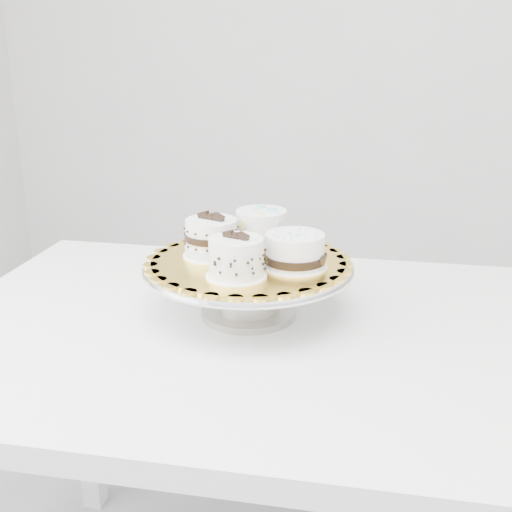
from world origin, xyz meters
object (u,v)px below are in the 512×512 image
(cake_stand, at_px, (248,280))
(cake_dots, at_px, (261,228))
(table, at_px, (272,366))
(cake_banded, at_px, (212,239))
(cake_board, at_px, (248,261))
(cake_swirl, at_px, (236,259))
(cake_ribbon, at_px, (295,251))

(cake_stand, xyz_separation_m, cake_dots, (-0.00, 0.08, 0.07))
(table, relative_size, cake_banded, 11.70)
(cake_board, relative_size, cake_banded, 3.08)
(cake_swirl, bearing_deg, cake_ribbon, 57.37)
(cake_board, relative_size, cake_swirl, 3.24)
(cake_ribbon, bearing_deg, cake_dots, 128.71)
(table, relative_size, cake_stand, 3.49)
(table, relative_size, cake_swirl, 12.30)
(cake_dots, bearing_deg, cake_stand, -97.39)
(table, height_order, cake_board, cake_board)
(table, bearing_deg, cake_ribbon, 32.13)
(cake_swirl, height_order, cake_ribbon, cake_swirl)
(cake_board, distance_m, cake_swirl, 0.09)
(cake_dots, bearing_deg, cake_banded, -138.70)
(cake_banded, bearing_deg, table, -1.19)
(cake_stand, xyz_separation_m, cake_ribbon, (0.09, -0.01, 0.06))
(cake_stand, bearing_deg, table, -30.36)
(cake_board, relative_size, cake_ribbon, 2.91)
(cake_banded, relative_size, cake_ribbon, 0.95)
(cake_banded, xyz_separation_m, cake_dots, (0.07, 0.08, 0.00))
(cake_dots, bearing_deg, table, -73.31)
(cake_swirl, bearing_deg, cake_banded, 144.92)
(cake_swirl, relative_size, cake_banded, 0.95)
(cake_board, height_order, cake_banded, cake_banded)
(cake_stand, xyz_separation_m, cake_banded, (-0.07, 0.00, 0.07))
(cake_stand, xyz_separation_m, cake_board, (-0.00, 0.00, 0.03))
(cake_swirl, xyz_separation_m, cake_dots, (-0.01, 0.17, 0.00))
(table, relative_size, cake_ribbon, 11.06)
(cake_swirl, distance_m, cake_dots, 0.17)
(table, distance_m, cake_dots, 0.26)
(table, distance_m, cake_stand, 0.16)
(cake_board, height_order, cake_dots, cake_dots)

